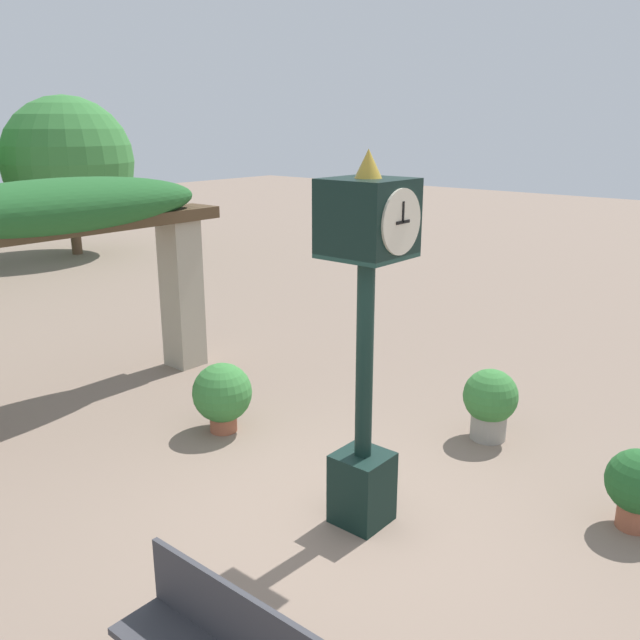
{
  "coord_description": "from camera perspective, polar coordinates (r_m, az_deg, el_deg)",
  "views": [
    {
      "loc": [
        -4.29,
        -3.35,
        3.53
      ],
      "look_at": [
        0.14,
        0.38,
        1.83
      ],
      "focal_mm": 38.0,
      "sensor_mm": 36.0,
      "label": 1
    }
  ],
  "objects": [
    {
      "name": "ground_plane",
      "position": [
        6.48,
        1.83,
        -16.63
      ],
      "size": [
        60.0,
        60.0,
        0.0
      ],
      "primitive_type": "plane",
      "color": "#7F6B5B"
    },
    {
      "name": "pergola",
      "position": [
        8.98,
        -20.99,
        6.76
      ],
      "size": [
        4.67,
        1.06,
        2.88
      ],
      "color": "#A89E89",
      "rests_on": "ground"
    },
    {
      "name": "potted_plant_near_left",
      "position": [
        8.03,
        14.14,
        -6.64
      ],
      "size": [
        0.62,
        0.62,
        0.84
      ],
      "color": "gray",
      "rests_on": "ground"
    },
    {
      "name": "pedestal_clock",
      "position": [
        5.71,
        3.85,
        0.08
      ],
      "size": [
        0.64,
        0.68,
        3.33
      ],
      "color": "black",
      "rests_on": "ground"
    },
    {
      "name": "potted_plant_far_left",
      "position": [
        6.81,
        25.22,
        -12.44
      ],
      "size": [
        0.58,
        0.58,
        0.75
      ],
      "color": "#9E563D",
      "rests_on": "ground"
    },
    {
      "name": "potted_plant_near_right",
      "position": [
        8.06,
        -8.23,
        -6.22
      ],
      "size": [
        0.7,
        0.7,
        0.84
      ],
      "color": "#9E563D",
      "rests_on": "ground"
    }
  ]
}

